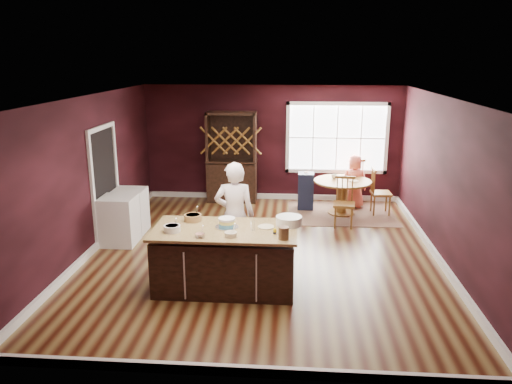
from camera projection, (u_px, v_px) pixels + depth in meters
room_shell at (263, 179)px, 8.38m from camera, size 7.00×7.00×7.00m
window at (337, 138)px, 11.56m from camera, size 2.36×0.10×1.66m
doorway at (105, 185)px, 9.26m from camera, size 0.08×1.26×2.13m
kitchen_island at (225, 259)px, 7.36m from camera, size 2.10×1.10×0.92m
dining_table at (342, 190)px, 10.78m from camera, size 1.24×1.24×0.75m
baker at (235, 216)px, 7.94m from camera, size 0.66×0.45×1.76m
layer_cake at (227, 223)px, 7.28m from camera, size 0.34×0.34×0.14m
bowl_blue at (172, 228)px, 7.10m from camera, size 0.24×0.24×0.09m
bowl_yellow at (193, 218)px, 7.57m from camera, size 0.26×0.26×0.10m
bowl_pink at (200, 235)px, 6.88m from camera, size 0.15×0.15×0.05m
bowl_olive at (231, 234)px, 6.91m from camera, size 0.17×0.17×0.07m
drinking_glass at (253, 225)px, 7.16m from camera, size 0.07×0.07×0.14m
dinner_plate at (266, 227)px, 7.29m from camera, size 0.24×0.24×0.02m
white_tub at (289, 221)px, 7.37m from camera, size 0.39×0.39×0.13m
stoneware_crock at (284, 233)px, 6.80m from camera, size 0.15×0.15×0.18m
toy_figurine at (275, 231)px, 7.00m from camera, size 0.05×0.05×0.08m
rug at (341, 213)px, 10.92m from camera, size 2.33×1.82×0.01m
chair_east at (381, 191)px, 10.78m from camera, size 0.43×0.45×1.03m
chair_south at (344, 202)px, 9.99m from camera, size 0.47×0.45×1.02m
chair_north at (351, 181)px, 11.55m from camera, size 0.62×0.61×1.09m
seated_woman at (354, 181)px, 11.22m from camera, size 0.64×0.46×1.22m
high_chair at (306, 190)px, 11.16m from camera, size 0.36×0.36×0.86m
toddler at (307, 173)px, 11.10m from camera, size 0.18×0.14×0.26m
table_plate at (354, 181)px, 10.65m from camera, size 0.20×0.20×0.02m
table_cup at (334, 177)px, 10.86m from camera, size 0.13×0.13×0.10m
hutch at (232, 157)px, 11.62m from camera, size 1.15×0.48×2.11m
washer at (119, 220)px, 9.08m from camera, size 0.61×0.59×0.89m
dryer at (130, 211)px, 9.70m from camera, size 0.59×0.57×0.86m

